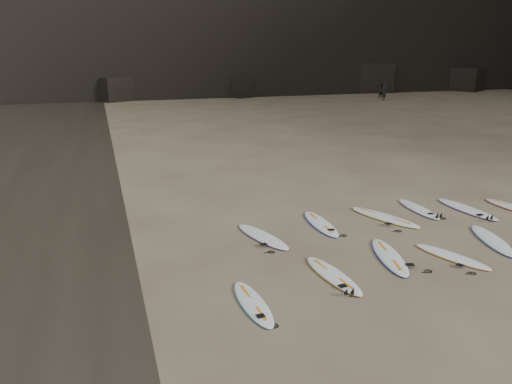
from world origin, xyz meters
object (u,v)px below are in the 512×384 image
at_px(person_a, 384,92).
at_px(surfboard_2, 389,256).
at_px(surfboard_8, 418,209).
at_px(surfboard_9, 467,209).
at_px(surfboard_4, 493,240).
at_px(surfboard_0, 253,303).
at_px(surfboard_1, 333,275).
at_px(surfboard_7, 384,217).
at_px(surfboard_5, 263,236).
at_px(person_b, 382,91).
at_px(surfboard_6, 321,223).
at_px(surfboard_3, 452,256).

bearing_deg(person_a, surfboard_2, -29.69).
relative_size(surfboard_8, surfboard_9, 0.89).
bearing_deg(surfboard_4, surfboard_9, 80.95).
distance_m(surfboard_0, surfboard_8, 9.06).
distance_m(surfboard_1, surfboard_8, 6.64).
bearing_deg(surfboard_7, surfboard_8, -7.58).
relative_size(surfboard_8, person_a, 1.38).
height_order(surfboard_2, surfboard_4, surfboard_2).
height_order(surfboard_9, person_a, person_a).
distance_m(surfboard_4, surfboard_5, 6.98).
bearing_deg(surfboard_0, person_a, 53.09).
xyz_separation_m(surfboard_5, surfboard_7, (4.56, 0.45, 0.00)).
height_order(surfboard_0, surfboard_2, surfboard_2).
distance_m(surfboard_0, person_b, 48.74).
xyz_separation_m(surfboard_7, surfboard_9, (3.30, -0.13, -0.00)).
bearing_deg(surfboard_6, surfboard_5, -164.10).
bearing_deg(surfboard_7, surfboard_2, -140.92).
bearing_deg(person_b, surfboard_4, -132.07).
distance_m(surfboard_0, surfboard_2, 4.62).
distance_m(surfboard_9, person_a, 37.82).
height_order(surfboard_5, surfboard_8, surfboard_5).
xyz_separation_m(surfboard_0, surfboard_5, (1.51, 3.86, 0.01)).
distance_m(surfboard_2, person_b, 45.22).
distance_m(surfboard_5, person_a, 42.23).
xyz_separation_m(surfboard_0, person_b, (27.56, 40.19, 0.75)).
distance_m(surfboard_8, person_b, 40.63).
bearing_deg(surfboard_5, surfboard_9, -13.88).
bearing_deg(person_a, surfboard_0, -33.52).
relative_size(surfboard_1, person_a, 1.41).
xyz_separation_m(surfboard_5, surfboard_9, (7.86, 0.33, 0.00)).
bearing_deg(person_a, surfboard_6, -32.77).
relative_size(surfboard_0, surfboard_2, 0.87).
height_order(surfboard_2, surfboard_9, surfboard_9).
xyz_separation_m(surfboard_1, surfboard_8, (5.33, 3.97, -0.00)).
height_order(surfboard_6, surfboard_7, surfboard_7).
distance_m(surfboard_1, surfboard_9, 7.76).
bearing_deg(surfboard_8, surfboard_1, -141.41).
relative_size(surfboard_0, surfboard_5, 0.89).
height_order(surfboard_0, person_b, person_b).
relative_size(surfboard_4, surfboard_8, 1.07).
xyz_separation_m(surfboard_8, person_a, (18.74, 33.18, 0.84)).
bearing_deg(surfboard_0, surfboard_2, 14.98).
bearing_deg(surfboard_6, surfboard_8, 7.72).
distance_m(surfboard_4, person_a, 40.84).
bearing_deg(person_a, person_b, 155.52).
distance_m(surfboard_0, surfboard_3, 6.16).
bearing_deg(surfboard_4, surfboard_5, 176.53).
bearing_deg(person_a, surfboard_3, -27.39).
distance_m(surfboard_3, surfboard_9, 4.68).
relative_size(surfboard_1, surfboard_2, 0.94).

